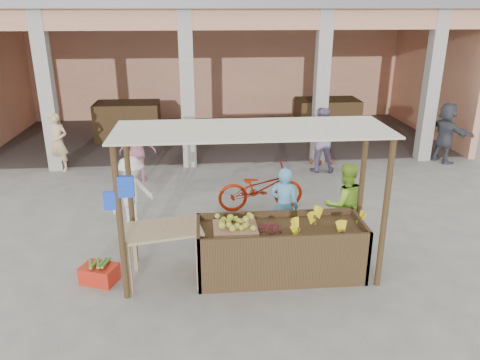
{
  "coord_description": "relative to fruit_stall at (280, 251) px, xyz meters",
  "views": [
    {
      "loc": [
        -0.7,
        -6.46,
        4.03
      ],
      "look_at": [
        -0.03,
        1.2,
        1.18
      ],
      "focal_mm": 35.0,
      "sensor_mm": 36.0,
      "label": 1
    }
  ],
  "objects": [
    {
      "name": "shopper_f",
      "position": [
        1.87,
        4.91,
        0.51
      ],
      "size": [
        0.96,
        0.65,
        1.83
      ],
      "primitive_type": "imported",
      "rotation": [
        0.0,
        0.0,
        2.98
      ],
      "color": "gray",
      "rests_on": "ground"
    },
    {
      "name": "vendor_blue",
      "position": [
        0.24,
        1.05,
        0.37
      ],
      "size": [
        0.7,
        0.62,
        1.54
      ],
      "primitive_type": "imported",
      "rotation": [
        0.0,
        0.0,
        2.74
      ],
      "color": "#5FABE2",
      "rests_on": "ground"
    },
    {
      "name": "red_crate",
      "position": [
        -2.83,
        0.01,
        -0.26
      ],
      "size": [
        0.63,
        0.55,
        0.27
      ],
      "primitive_type": "cube",
      "rotation": [
        0.0,
        0.0,
        -0.37
      ],
      "color": "red",
      "rests_on": "ground"
    },
    {
      "name": "fruit_stall",
      "position": [
        0.0,
        0.0,
        0.0
      ],
      "size": [
        2.6,
        0.95,
        0.8
      ],
      "primitive_type": "cube",
      "color": "#4F3A1F",
      "rests_on": "ground"
    },
    {
      "name": "papaya_pile",
      "position": [
        -1.8,
        -0.02,
        0.6
      ],
      "size": [
        0.73,
        0.42,
        0.21
      ],
      "primitive_type": null,
      "color": "#43822A",
      "rests_on": "side_table"
    },
    {
      "name": "shopper_a",
      "position": [
        -2.52,
        1.88,
        0.38
      ],
      "size": [
        1.06,
        1.07,
        1.56
      ],
      "primitive_type": "imported",
      "rotation": [
        0.0,
        0.0,
        0.8
      ],
      "color": "white",
      "rests_on": "ground"
    },
    {
      "name": "plantain_bundle",
      "position": [
        -2.83,
        0.01,
        -0.09
      ],
      "size": [
        0.39,
        0.27,
        0.08
      ],
      "primitive_type": null,
      "color": "#5B8932",
      "rests_on": "red_crate"
    },
    {
      "name": "stall_awning",
      "position": [
        -0.51,
        0.06,
        1.58
      ],
      "size": [
        4.09,
        1.35,
        2.39
      ],
      "color": "#4F3A1F",
      "rests_on": "ground"
    },
    {
      "name": "shopper_d",
      "position": [
        5.44,
        5.36,
        0.47
      ],
      "size": [
        1.18,
        1.73,
        1.73
      ],
      "primitive_type": "imported",
      "rotation": [
        0.0,
        0.0,
        1.93
      ],
      "color": "#464851",
      "rests_on": "ground"
    },
    {
      "name": "market_building",
      "position": [
        -0.45,
        8.93,
        2.3
      ],
      "size": [
        14.4,
        6.4,
        4.2
      ],
      "color": "#E9A17A",
      "rests_on": "ground"
    },
    {
      "name": "motorcycle",
      "position": [
        0.02,
        2.58,
        0.09
      ],
      "size": [
        0.82,
        1.94,
        0.99
      ],
      "primitive_type": "imported",
      "rotation": [
        0.0,
        0.0,
        1.66
      ],
      "color": "#981D05",
      "rests_on": "ground"
    },
    {
      "name": "vendor_green",
      "position": [
        1.28,
        0.89,
        0.41
      ],
      "size": [
        0.82,
        0.51,
        1.63
      ],
      "primitive_type": "imported",
      "rotation": [
        0.0,
        0.0,
        3.22
      ],
      "color": "#95CD34",
      "rests_on": "ground"
    },
    {
      "name": "ground",
      "position": [
        -0.5,
        0.0,
        -0.4
      ],
      "size": [
        60.0,
        60.0,
        0.0
      ],
      "primitive_type": "plane",
      "color": "slate",
      "rests_on": "ground"
    },
    {
      "name": "melon_tray",
      "position": [
        -0.71,
        0.02,
        0.49
      ],
      "size": [
        0.67,
        0.58,
        0.19
      ],
      "color": "#A77756",
      "rests_on": "fruit_stall"
    },
    {
      "name": "shopper_b",
      "position": [
        -2.72,
        4.53,
        0.4
      ],
      "size": [
        0.94,
        0.5,
        1.59
      ],
      "primitive_type": "imported",
      "rotation": [
        0.0,
        0.0,
        3.15
      ],
      "color": "#F1A1BB",
      "rests_on": "ground"
    },
    {
      "name": "berry_heap",
      "position": [
        -0.17,
        -0.05,
        0.46
      ],
      "size": [
        0.4,
        0.33,
        0.13
      ],
      "primitive_type": "ellipsoid",
      "color": "maroon",
      "rests_on": "fruit_stall"
    },
    {
      "name": "produce_sacks",
      "position": [
        2.08,
        5.47,
        -0.11
      ],
      "size": [
        0.96,
        0.72,
        0.58
      ],
      "color": "maroon",
      "rests_on": "ground"
    },
    {
      "name": "banana_heap",
      "position": [
        0.71,
        -0.05,
        0.51
      ],
      "size": [
        1.17,
        0.64,
        0.21
      ],
      "primitive_type": null,
      "color": "yellow",
      "rests_on": "fruit_stall"
    },
    {
      "name": "shopper_e",
      "position": [
        -4.87,
        5.51,
        0.4
      ],
      "size": [
        0.7,
        0.6,
        1.6
      ],
      "primitive_type": "imported",
      "rotation": [
        0.0,
        0.0,
        -0.28
      ],
      "color": "#DEB67B",
      "rests_on": "ground"
    },
    {
      "name": "side_table",
      "position": [
        -1.8,
        -0.02,
        0.36
      ],
      "size": [
        1.24,
        0.95,
        0.9
      ],
      "rotation": [
        0.0,
        0.0,
        0.2
      ],
      "color": "tan",
      "rests_on": "ground"
    }
  ]
}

